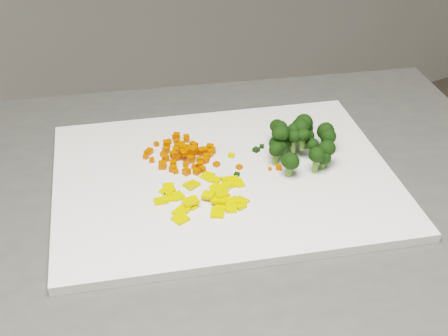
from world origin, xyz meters
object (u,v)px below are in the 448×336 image
carrot_pile (181,148)px  pepper_pile (205,194)px  cutting_board (224,178)px  broccoli_pile (293,135)px

carrot_pile → pepper_pile: carrot_pile is taller
pepper_pile → carrot_pile: bearing=80.1°
cutting_board → pepper_pile: pepper_pile is taller
pepper_pile → cutting_board: bearing=37.0°
carrot_pile → pepper_pile: 0.11m
cutting_board → broccoli_pile: size_ratio=3.75×
pepper_pile → broccoli_pile: (0.16, 0.04, 0.02)m
pepper_pile → broccoli_pile: 0.17m
carrot_pile → cutting_board: bearing=-65.7°
broccoli_pile → carrot_pile: bearing=154.7°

